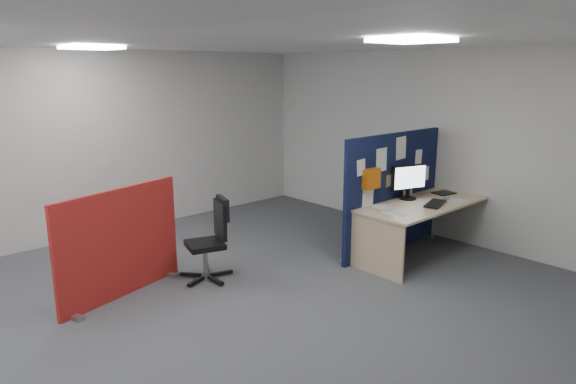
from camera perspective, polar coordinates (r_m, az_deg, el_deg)
floor at (r=4.95m, az=-12.58°, el=-16.03°), size 9.00×9.00×0.00m
ceiling at (r=4.34m, az=-14.47°, el=16.87°), size 9.00×7.00×0.02m
wall_back at (r=7.66m, az=-26.44°, el=4.07°), size 9.00×0.02×2.70m
wall_right at (r=7.67m, az=17.37°, el=4.87°), size 0.02×7.00×2.70m
ceiling_lights at (r=5.08m, az=-14.73°, el=15.95°), size 4.10×4.10×0.04m
navy_divider at (r=7.00m, az=11.51°, el=-0.07°), size 1.95×0.30×1.61m
main_desk at (r=6.96m, az=14.34°, el=-2.34°), size 1.97×0.88×0.73m
monitor_main at (r=6.97m, az=13.26°, el=1.28°), size 0.52×0.22×0.46m
keyboard at (r=6.82m, az=16.05°, el=-1.26°), size 0.48×0.30×0.02m
mouse at (r=7.13m, az=17.18°, el=-0.69°), size 0.10×0.07×0.03m
paper_tray at (r=7.47m, az=16.93°, el=-0.11°), size 0.32×0.27×0.01m
red_divider at (r=5.82m, az=-18.13°, el=-5.52°), size 1.55×0.46×1.19m
office_chair at (r=6.08m, az=-8.36°, el=-4.63°), size 0.63×0.61×0.95m
desk_papers at (r=6.65m, az=13.60°, el=-1.58°), size 1.35×0.72×0.00m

